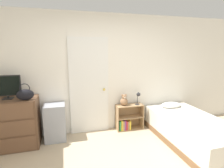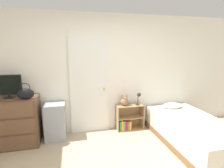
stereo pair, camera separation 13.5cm
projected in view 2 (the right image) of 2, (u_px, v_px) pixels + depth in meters
The scene contains 10 objects.
wall_back at pixel (100, 74), 3.80m from camera, with size 10.00×0.06×2.55m.
door_closed at pixel (90, 86), 3.75m from camera, with size 0.83×0.09×2.05m.
dresser at pixel (14, 122), 3.28m from camera, with size 0.91×0.52×0.93m.
tv at pixel (8, 86), 3.16m from camera, with size 0.46×0.16×0.43m.
handbag at pixel (26, 94), 3.09m from camera, with size 0.29×0.13×0.30m.
storage_bin at pixel (55, 121), 3.53m from camera, with size 0.41×0.37×0.74m.
bookshelf at pixel (128, 119), 3.98m from camera, with size 0.62×0.24×0.57m.
teddy_bear at pixel (124, 101), 3.87m from camera, with size 0.17×0.17×0.26m.
desk_lamp at pixel (139, 96), 3.89m from camera, with size 0.11×0.11×0.28m.
bed at pixel (192, 131), 3.38m from camera, with size 1.08×1.99×0.60m.
Camera 2 is at (-0.61, -1.79, 1.80)m, focal length 28.00 mm.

